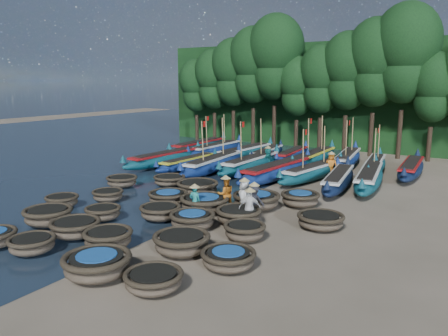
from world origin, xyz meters
The scene contains 60 objects.
ground centered at (0.00, 0.00, 0.00)m, with size 120.00×120.00×0.00m, color #7A6B59.
foliage_wall centered at (0.00, 23.50, 5.00)m, with size 40.00×3.00×10.00m, color black.
coracle_2 centered at (-2.80, -8.93, 0.37)m, with size 2.02×2.02×0.65m.
coracle_3 centered at (0.91, -9.06, 0.47)m, with size 2.76×2.76×0.82m.
coracle_4 centered at (3.08, -8.75, 0.36)m, with size 2.16×2.16×0.63m.
coracle_5 centered at (-5.12, -6.53, 0.46)m, with size 2.42×2.42×0.81m.
coracle_6 centered at (-2.84, -6.89, 0.42)m, with size 2.22×2.22×0.74m.
coracle_7 centered at (-0.73, -7.06, 0.43)m, with size 2.21×2.21×0.75m.
coracle_8 centered at (2.02, -5.96, 0.46)m, with size 2.66×2.66×0.80m.
coracle_9 centered at (4.18, -6.13, 0.38)m, with size 1.96×1.96×0.66m.
coracle_10 centered at (-6.98, -4.36, 0.36)m, with size 1.71×1.71×0.64m.
coracle_11 centered at (-3.60, -4.70, 0.38)m, with size 2.01×2.01×0.66m.
coracle_12 centered at (-1.36, -3.22, 0.40)m, with size 2.28×2.28×0.70m.
coracle_13 centered at (0.70, -3.50, 0.44)m, with size 2.43×2.43×0.76m.
coracle_14 centered at (3.29, -3.42, 0.40)m, with size 2.10×2.10×0.70m.
coracle_15 centered at (-5.85, -2.29, 0.36)m, with size 1.99×1.99×0.63m.
coracle_16 centered at (-2.72, -0.99, 0.40)m, with size 2.25×2.25×0.69m.
coracle_17 centered at (-0.30, -1.12, 0.47)m, with size 2.79×2.79×0.81m.
coracle_18 centered at (2.07, -1.83, 0.44)m, with size 2.22×2.22×0.77m.
coracle_19 centered at (5.43, -0.42, 0.39)m, with size 2.22×2.22×0.68m.
coracle_20 centered at (-7.60, 0.48, 0.38)m, with size 2.30×2.30×0.67m.
coracle_21 centered at (-5.31, 2.26, 0.37)m, with size 2.40×2.40×0.65m.
coracle_22 centered at (-2.54, 1.39, 0.46)m, with size 2.59×2.59×0.80m.
coracle_23 centered at (1.58, 0.78, 0.47)m, with size 2.55×2.55×0.81m.
coracle_24 centered at (3.32, 2.34, 0.44)m, with size 2.35×2.35×0.76m.
long_boat_1 centered at (-9.78, 7.12, 0.58)m, with size 1.97×8.66×1.53m.
long_boat_2 centered at (-7.47, 7.08, 0.49)m, with size 1.47×7.28×1.28m.
long_boat_3 centered at (-5.35, 7.20, 0.60)m, with size 2.27×8.90×3.79m.
long_boat_4 centered at (-3.17, 8.83, 0.59)m, with size 1.61×8.77×3.73m.
long_boat_5 centered at (-0.42, 7.36, 0.61)m, with size 2.44×9.11×1.61m.
long_boat_6 centered at (1.61, 8.57, 0.55)m, with size 2.66×8.12×3.49m.
long_boat_7 centered at (3.74, 7.25, 0.54)m, with size 2.58×7.96×1.42m.
long_boat_8 centered at (5.22, 8.57, 0.58)m, with size 2.80×8.61×1.53m.
long_boat_9 centered at (-11.13, 13.54, 0.59)m, with size 1.56×8.81×1.55m.
long_boat_10 centered at (-9.13, 13.28, 0.56)m, with size 1.59×8.29×3.52m.
long_boat_11 centered at (-5.96, 12.90, 0.57)m, with size 2.13×8.51×1.50m.
long_boat_12 centered at (-4.50, 14.07, 0.49)m, with size 2.05×7.21×1.28m.
long_boat_13 centered at (-2.38, 14.38, 0.49)m, with size 1.78×7.33×1.29m.
long_boat_14 centered at (-0.17, 13.41, 0.60)m, with size 1.59×8.85×3.76m.
long_boat_15 centered at (2.12, 14.38, 0.58)m, with size 2.61×8.52×3.65m.
long_boat_16 centered at (4.47, 12.95, 0.53)m, with size 2.39×7.81×3.34m.
long_boat_17 centered at (6.85, 13.19, 0.55)m, with size 1.87×8.15×1.44m.
fisherman_0 centered at (1.58, -0.46, 0.94)m, with size 1.00×1.01×1.97m.
fisherman_1 centered at (-0.27, -1.97, 0.88)m, with size 0.62×0.52×1.73m.
fisherman_2 centered at (0.47, -0.38, 0.92)m, with size 1.06×1.06×1.94m.
fisherman_3 centered at (2.30, -0.79, 0.89)m, with size 1.11×1.27×1.91m.
fisherman_4 centered at (2.56, -1.69, 0.90)m, with size 1.04×0.89×1.87m.
fisherman_5 centered at (-2.62, 10.40, 0.84)m, with size 0.59×1.53×1.81m.
fisherman_6 centered at (2.40, 9.77, 0.91)m, with size 0.95×0.74×1.90m.
tree_0 centered at (-16.00, 20.00, 5.97)m, with size 3.68×3.68×8.68m.
tree_1 centered at (-13.70, 20.00, 6.65)m, with size 4.09×4.09×9.65m.
tree_2 centered at (-11.40, 20.00, 7.32)m, with size 4.51×4.51×10.63m.
tree_3 centered at (-9.10, 20.00, 8.00)m, with size 4.92×4.92×11.60m.
tree_4 centered at (-6.80, 20.00, 8.67)m, with size 5.34×5.34×12.58m.
tree_5 centered at (-4.50, 20.00, 5.97)m, with size 3.68×3.68×8.68m.
tree_6 centered at (-2.20, 20.00, 6.65)m, with size 4.09×4.09×9.65m.
tree_7 centered at (0.10, 20.00, 7.32)m, with size 4.51×4.51×10.63m.
tree_8 centered at (2.40, 20.00, 8.00)m, with size 4.92×4.92×11.60m.
tree_9 centered at (4.70, 20.00, 8.67)m, with size 5.34×5.34×12.58m.
tree_10 centered at (7.00, 20.00, 5.97)m, with size 3.68×3.68×8.68m.
Camera 1 is at (11.64, -18.20, 6.41)m, focal length 35.00 mm.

